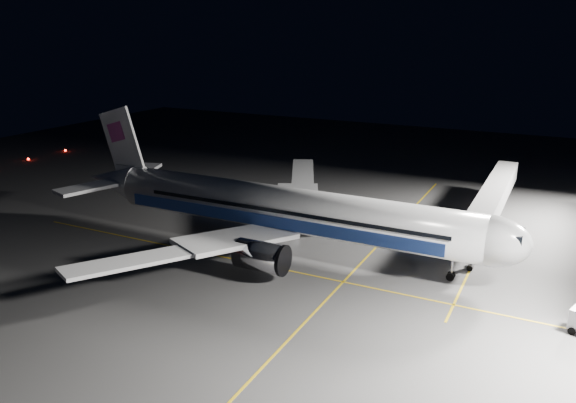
% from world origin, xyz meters
% --- Properties ---
extents(ground, '(200.00, 200.00, 0.00)m').
position_xyz_m(ground, '(0.00, 0.00, 0.00)').
color(ground, '#4C4C4F').
rests_on(ground, ground).
extents(guide_line_main, '(0.25, 80.00, 0.01)m').
position_xyz_m(guide_line_main, '(10.00, 0.00, 0.01)').
color(guide_line_main, gold).
rests_on(guide_line_main, ground).
extents(guide_line_cross, '(70.00, 0.25, 0.01)m').
position_xyz_m(guide_line_cross, '(0.00, -6.00, 0.01)').
color(guide_line_cross, gold).
rests_on(guide_line_cross, ground).
extents(guide_line_side, '(0.25, 40.00, 0.01)m').
position_xyz_m(guide_line_side, '(22.00, 10.00, 0.01)').
color(guide_line_side, gold).
rests_on(guide_line_side, ground).
extents(airliner, '(61.48, 54.22, 16.64)m').
position_xyz_m(airliner, '(-1.08, 0.00, 5.16)').
color(airliner, silver).
rests_on(airliner, ground).
extents(jet_bridge, '(3.60, 34.40, 6.30)m').
position_xyz_m(jet_bridge, '(22.00, 18.06, 4.58)').
color(jet_bridge, '#B2B2B7').
rests_on(jet_bridge, ground).
extents(baggage_tug, '(2.50, 2.00, 1.81)m').
position_xyz_m(baggage_tug, '(-2.17, 8.95, 0.83)').
color(baggage_tug, black).
rests_on(baggage_tug, ground).
extents(safety_cone_a, '(0.46, 0.46, 0.68)m').
position_xyz_m(safety_cone_a, '(-1.76, 4.00, 0.34)').
color(safety_cone_a, '#E36109').
rests_on(safety_cone_a, ground).
extents(safety_cone_b, '(0.41, 0.41, 0.62)m').
position_xyz_m(safety_cone_b, '(-1.14, 4.00, 0.31)').
color(safety_cone_b, '#E36109').
rests_on(safety_cone_b, ground).
extents(safety_cone_c, '(0.39, 0.39, 0.59)m').
position_xyz_m(safety_cone_c, '(1.71, 14.00, 0.29)').
color(safety_cone_c, '#E36109').
rests_on(safety_cone_c, ground).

